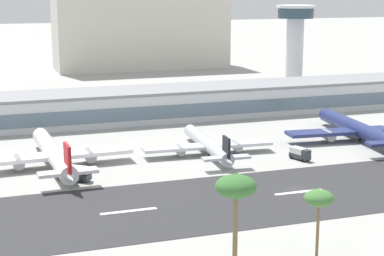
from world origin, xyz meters
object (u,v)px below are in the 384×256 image
at_px(distant_hotel_block, 141,24).
at_px(palm_tree_0, 236,190).
at_px(control_tower, 295,37).
at_px(airliner_black_tail_gate_1, 209,146).
at_px(airliner_gold_tail_gate_2, 360,130).
at_px(terminal_building, 165,103).
at_px(palm_tree_2, 319,199).
at_px(service_box_truck_1, 300,153).
at_px(airliner_red_tail_gate_0, 55,155).
at_px(service_fuel_truck_0, 74,172).

relative_size(distant_hotel_block, palm_tree_0, 5.46).
bearing_deg(control_tower, airliner_black_tail_gate_1, -129.36).
bearing_deg(distant_hotel_block, airliner_gold_tail_gate_2, -84.45).
relative_size(terminal_building, airliner_black_tail_gate_1, 5.36).
bearing_deg(palm_tree_0, airliner_gold_tail_gate_2, 46.40).
bearing_deg(terminal_building, palm_tree_2, -94.10).
bearing_deg(palm_tree_0, distant_hotel_block, 78.74).
bearing_deg(service_box_truck_1, distant_hotel_block, 158.81).
relative_size(distant_hotel_block, airliner_red_tail_gate_0, 1.91).
bearing_deg(airliner_gold_tail_gate_2, distant_hotel_block, 10.67).
distance_m(service_box_truck_1, palm_tree_0, 77.56).
relative_size(airliner_red_tail_gate_0, airliner_gold_tail_gate_2, 0.99).
bearing_deg(airliner_black_tail_gate_1, service_fuel_truck_0, 109.97).
bearing_deg(palm_tree_2, distant_hotel_block, 82.19).
relative_size(airliner_black_tail_gate_1, service_fuel_truck_0, 5.04).
height_order(airliner_gold_tail_gate_2, palm_tree_2, palm_tree_2).
relative_size(control_tower, distant_hotel_block, 0.39).
distance_m(terminal_building, service_fuel_truck_0, 76.94).
height_order(control_tower, distant_hotel_block, distant_hotel_block).
xyz_separation_m(distant_hotel_block, palm_tree_0, (-53.12, -266.78, -9.48)).
distance_m(control_tower, airliner_black_tail_gate_1, 113.21).
distance_m(distant_hotel_block, airliner_gold_tail_gate_2, 193.54).
distance_m(distant_hotel_block, palm_tree_0, 272.18).
relative_size(airliner_red_tail_gate_0, airliner_black_tail_gate_1, 1.22).
bearing_deg(terminal_building, airliner_black_tail_gate_1, -93.18).
distance_m(airliner_gold_tail_gate_2, service_fuel_truck_0, 88.59).
height_order(palm_tree_0, palm_tree_2, palm_tree_0).
relative_size(service_box_truck_1, palm_tree_2, 0.54).
bearing_deg(control_tower, airliner_gold_tail_gate_2, -104.33).
bearing_deg(distant_hotel_block, terminal_building, -101.02).
bearing_deg(palm_tree_2, palm_tree_0, -165.69).
xyz_separation_m(airliner_gold_tail_gate_2, palm_tree_2, (-54.61, -70.95, 7.06)).
height_order(control_tower, service_box_truck_1, control_tower).
distance_m(service_fuel_truck_0, palm_tree_0, 66.07).
xyz_separation_m(airliner_gold_tail_gate_2, palm_tree_0, (-71.74, -75.33, 11.89)).
distance_m(terminal_building, palm_tree_0, 130.19).
xyz_separation_m(distant_hotel_block, airliner_red_tail_gate_0, (-72.00, -191.62, -21.41)).
bearing_deg(control_tower, distant_hotel_block, 110.78).
relative_size(distant_hotel_block, airliner_gold_tail_gate_2, 1.88).
bearing_deg(airliner_red_tail_gate_0, airliner_black_tail_gate_1, -93.65).
distance_m(airliner_red_tail_gate_0, airliner_black_tail_gate_1, 41.89).
bearing_deg(airliner_black_tail_gate_1, control_tower, -36.21).
height_order(distant_hotel_block, palm_tree_0, distant_hotel_block).
bearing_deg(distant_hotel_block, control_tower, -69.22).
bearing_deg(terminal_building, control_tower, 26.20).
bearing_deg(service_fuel_truck_0, distant_hotel_block, -68.13).
relative_size(airliner_black_tail_gate_1, service_box_truck_1, 6.37).
xyz_separation_m(terminal_building, airliner_gold_tail_gate_2, (45.81, -51.87, -2.02)).
bearing_deg(service_fuel_truck_0, control_tower, -97.67).
height_order(airliner_black_tail_gate_1, service_box_truck_1, airliner_black_tail_gate_1).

